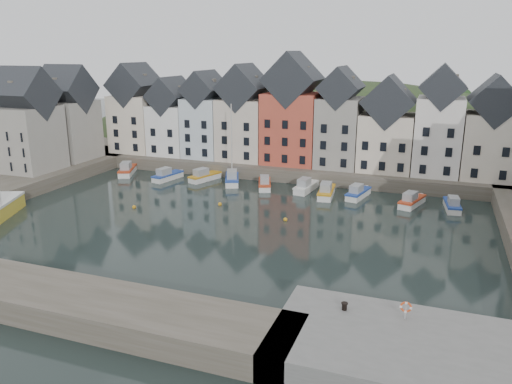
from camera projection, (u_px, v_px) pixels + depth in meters
The scene contains 20 objects.
ground at pixel (223, 228), 57.72m from camera, with size 260.00×260.00×0.00m, color black.
far_quay at pixel (294, 166), 84.54m from camera, with size 90.00×16.00×2.00m, color #4B473A.
near_quay at pixel (411, 354), 32.11m from camera, with size 18.00×10.00×2.00m, color #60605E.
near_wall at pixel (3, 289), 40.88m from camera, with size 50.00×6.00×2.00m, color #4B473A.
hillside at pixel (324, 223), 113.21m from camera, with size 153.60×70.40×64.00m.
far_terrace at pixel (311, 122), 79.51m from camera, with size 72.37×8.16×17.78m.
left_terrace at pixel (49, 122), 79.37m from camera, with size 7.65×17.00×15.69m.
mooring_buoys at pixel (211, 210), 63.82m from camera, with size 20.50×5.50×0.50m.
boat_a at pixel (127, 170), 82.51m from camera, with size 4.28×6.64×2.45m.
boat_b at pixel (167, 176), 79.07m from camera, with size 2.93×6.06×2.23m.
boat_c at pixel (204, 176), 78.64m from camera, with size 3.62×6.14×2.25m.
boat_d at pixel (232, 178), 76.88m from camera, with size 4.30×6.74×12.35m.
boat_e at pixel (265, 184), 74.37m from camera, with size 3.57×5.96×2.19m.
boat_f at pixel (306, 187), 72.65m from camera, with size 2.54×6.16×2.30m.
boat_g at pixel (326, 192), 69.98m from camera, with size 2.55×6.42×2.40m.
boat_h at pixel (358, 193), 69.48m from camera, with size 2.92×6.05×2.23m.
boat_i at pixel (412, 201), 65.83m from camera, with size 3.42×6.04×2.22m.
boat_j at pixel (452, 205), 64.24m from camera, with size 2.30×5.61×2.09m.
mooring_bollard at pixel (344, 306), 35.51m from camera, with size 0.48×0.48×0.56m.
life_ring_post at pixel (406, 307), 34.20m from camera, with size 0.80×0.17×1.30m.
Camera 1 is at (22.24, -49.74, 19.87)m, focal length 35.00 mm.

